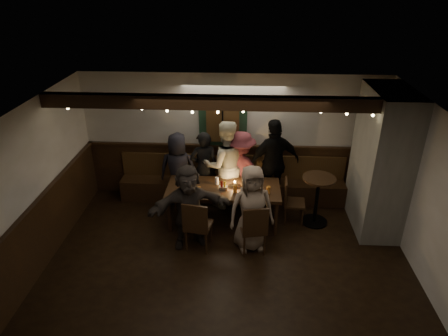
# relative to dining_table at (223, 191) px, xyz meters

# --- Properties ---
(room) EXTENTS (6.02, 5.01, 2.62)m
(room) POSITION_rel_dining_table_xyz_m (1.20, 0.02, 0.39)
(room) COLOR black
(room) RESTS_ON ground
(dining_table) EXTENTS (2.09, 0.89, 0.90)m
(dining_table) POSITION_rel_dining_table_xyz_m (0.00, 0.00, 0.00)
(dining_table) COLOR black
(dining_table) RESTS_ON ground
(chair_near_left) EXTENTS (0.50, 0.50, 0.95)m
(chair_near_left) POSITION_rel_dining_table_xyz_m (-0.39, -0.88, -0.14)
(chair_near_left) COLOR black
(chair_near_left) RESTS_ON ground
(chair_near_right) EXTENTS (0.49, 0.49, 0.94)m
(chair_near_right) POSITION_rel_dining_table_xyz_m (0.56, -0.91, -0.15)
(chair_near_right) COLOR black
(chair_near_right) RESTS_ON ground
(chair_end) EXTENTS (0.42, 0.42, 0.87)m
(chair_end) POSITION_rel_dining_table_xyz_m (1.25, 0.10, -0.19)
(chair_end) COLOR black
(chair_end) RESTS_ON ground
(high_top) EXTENTS (0.61, 0.61, 0.96)m
(high_top) POSITION_rel_dining_table_xyz_m (1.74, 0.08, -0.07)
(high_top) COLOR black
(high_top) RESTS_ON ground
(person_a) EXTENTS (0.76, 0.50, 1.53)m
(person_a) POSITION_rel_dining_table_xyz_m (-0.94, 0.64, 0.09)
(person_a) COLOR black
(person_a) RESTS_ON ground
(person_b) EXTENTS (0.64, 0.50, 1.56)m
(person_b) POSITION_rel_dining_table_xyz_m (-0.43, 0.71, 0.10)
(person_b) COLOR black
(person_b) RESTS_ON ground
(person_c) EXTENTS (1.02, 0.88, 1.82)m
(person_c) POSITION_rel_dining_table_xyz_m (0.00, 0.64, 0.23)
(person_c) COLOR beige
(person_c) RESTS_ON ground
(person_d) EXTENTS (1.14, 0.85, 1.58)m
(person_d) POSITION_rel_dining_table_xyz_m (0.32, 0.68, 0.11)
(person_d) COLOR maroon
(person_d) RESTS_ON ground
(person_e) EXTENTS (1.16, 0.78, 1.82)m
(person_e) POSITION_rel_dining_table_xyz_m (0.96, 0.74, 0.23)
(person_e) COLOR black
(person_e) RESTS_ON ground
(person_f) EXTENTS (1.49, 0.89, 1.53)m
(person_f) POSITION_rel_dining_table_xyz_m (-0.54, -0.71, 0.08)
(person_f) COLOR #312A26
(person_f) RESTS_ON ground
(person_g) EXTENTS (0.85, 0.66, 1.55)m
(person_g) POSITION_rel_dining_table_xyz_m (0.51, -0.73, 0.09)
(person_g) COLOR gray
(person_g) RESTS_ON ground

